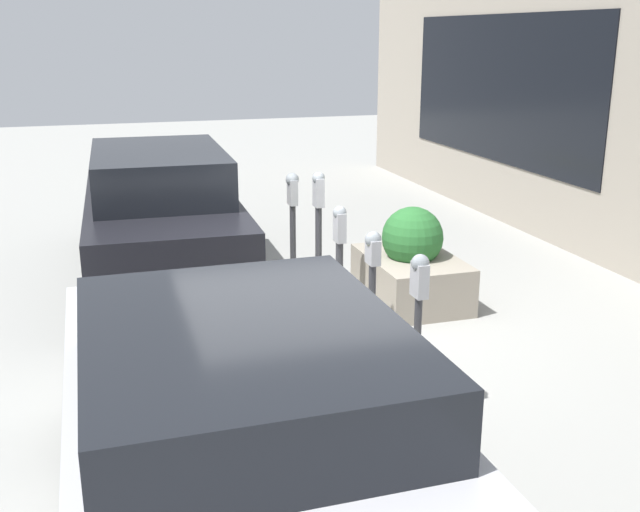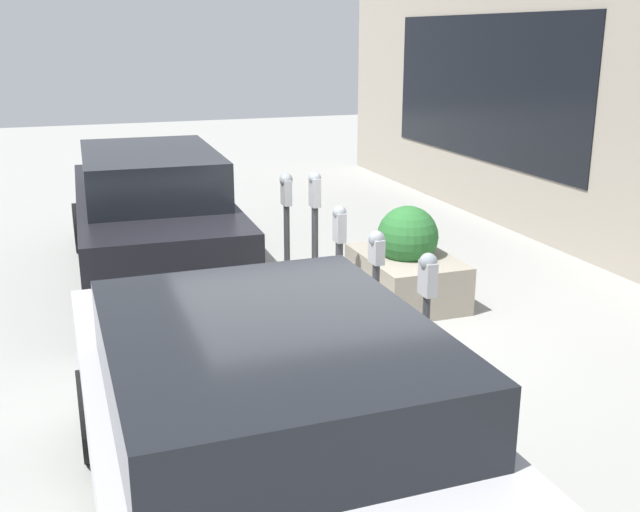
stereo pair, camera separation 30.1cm
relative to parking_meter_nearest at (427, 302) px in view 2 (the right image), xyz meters
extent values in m
plane|color=#999993|center=(1.74, 0.36, -0.97)|extent=(40.00, 40.00, 0.00)
cube|color=gold|center=(1.74, 0.44, -0.95)|extent=(19.00, 0.16, 0.04)
cube|color=black|center=(6.01, -4.03, 1.14)|extent=(5.70, 0.02, 2.31)
cylinder|color=#38383D|center=(0.00, 0.00, -0.46)|extent=(0.06, 0.06, 1.03)
cube|color=#B7B7BC|center=(0.00, 0.00, 0.19)|extent=(0.17, 0.09, 0.27)
sphere|color=gray|center=(0.00, 0.00, 0.33)|extent=(0.14, 0.14, 0.14)
cylinder|color=#38383D|center=(0.86, 0.05, -0.45)|extent=(0.07, 0.07, 1.04)
cube|color=#B7B7BC|center=(0.86, 0.05, 0.18)|extent=(0.17, 0.09, 0.22)
sphere|color=gray|center=(0.86, 0.05, 0.29)|extent=(0.15, 0.15, 0.15)
cylinder|color=#38383D|center=(1.71, 0.07, -0.46)|extent=(0.07, 0.07, 1.02)
cube|color=#B7B7BC|center=(1.71, 0.07, 0.19)|extent=(0.16, 0.09, 0.29)
sphere|color=gray|center=(1.71, 0.07, 0.34)|extent=(0.13, 0.13, 0.13)
cylinder|color=#38383D|center=(2.64, 0.00, -0.39)|extent=(0.07, 0.07, 1.16)
cube|color=#B7B7BC|center=(2.64, 0.00, 0.35)|extent=(0.16, 0.09, 0.32)
sphere|color=gray|center=(2.64, 0.00, 0.51)|extent=(0.14, 0.14, 0.14)
cylinder|color=#38383D|center=(3.46, 0.08, -0.46)|extent=(0.07, 0.07, 1.01)
cube|color=#B7B7BC|center=(3.46, 0.08, 0.19)|extent=(0.19, 0.09, 0.30)
sphere|color=gray|center=(3.46, 0.08, 0.35)|extent=(0.16, 0.16, 0.16)
cube|color=gray|center=(2.50, -1.06, -0.70)|extent=(1.42, 0.97, 0.54)
sphere|color=#28662D|center=(2.50, -1.06, -0.20)|extent=(0.70, 0.70, 0.70)
cube|color=#B7B7BC|center=(-1.07, 1.62, -0.29)|extent=(4.22, 1.97, 0.69)
cube|color=black|center=(-1.24, 1.62, 0.28)|extent=(2.20, 1.73, 0.44)
cylinder|color=black|center=(0.23, 0.73, -0.64)|extent=(0.67, 0.23, 0.67)
cylinder|color=black|center=(0.23, 2.52, -0.64)|extent=(0.67, 0.23, 0.67)
cube|color=black|center=(4.39, 1.56, -0.25)|extent=(4.83, 1.90, 0.74)
cube|color=black|center=(4.20, 1.56, 0.39)|extent=(2.53, 1.62, 0.55)
cylinder|color=black|center=(5.87, 0.75, -0.62)|extent=(0.70, 0.21, 0.70)
cylinder|color=black|center=(5.87, 2.36, -0.62)|extent=(0.70, 0.21, 0.70)
cylinder|color=black|center=(2.91, 0.75, -0.62)|extent=(0.70, 0.21, 0.70)
cylinder|color=black|center=(2.91, 2.36, -0.62)|extent=(0.70, 0.21, 0.70)
camera|label=1|loc=(-4.97, 2.33, 2.01)|focal=42.00mm
camera|label=2|loc=(-4.88, 2.62, 2.01)|focal=42.00mm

